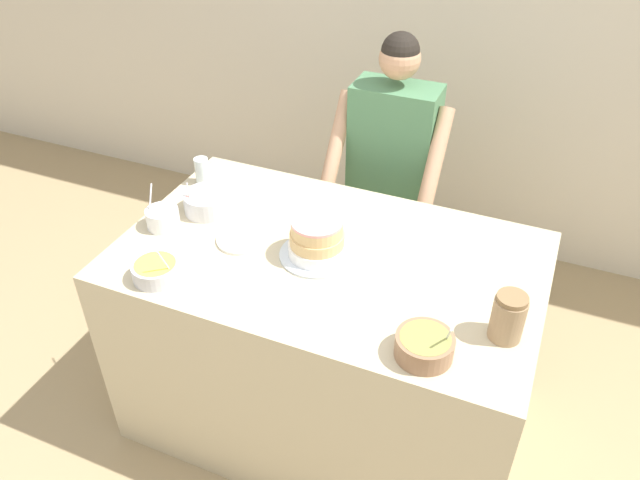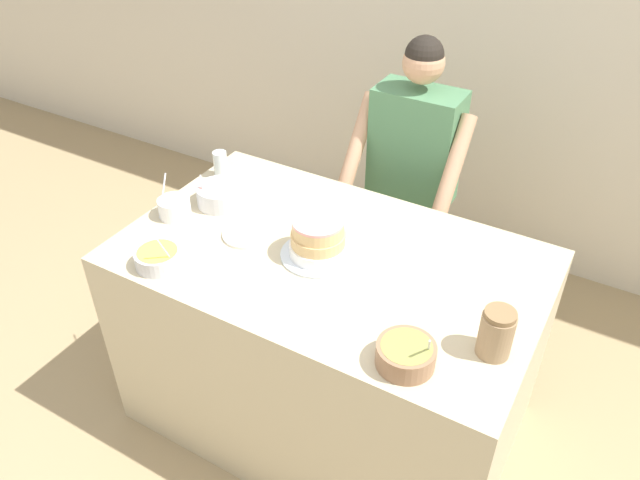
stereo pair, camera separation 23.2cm
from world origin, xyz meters
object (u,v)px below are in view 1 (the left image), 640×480
cake (317,240)px  frosting_bowl_yellow (156,270)px  frosting_bowl_pink (207,201)px  drinking_glass (202,171)px  person_baker (391,162)px  stoneware_jar (508,317)px  ceramic_plate (242,239)px  frosting_bowl_white (163,217)px  frosting_bowl_olive (424,345)px

cake → frosting_bowl_yellow: bearing=-144.4°
frosting_bowl_pink → drinking_glass: 0.24m
frosting_bowl_pink → person_baker: bearing=52.3°
drinking_glass → stoneware_jar: 1.50m
stoneware_jar → person_baker: bearing=124.9°
frosting_bowl_yellow → drinking_glass: 0.68m
person_baker → ceramic_plate: bearing=-111.2°
frosting_bowl_yellow → drinking_glass: bearing=107.2°
frosting_bowl_white → person_baker: bearing=53.3°
person_baker → stoneware_jar: 1.24m
person_baker → cake: person_baker is taller
person_baker → frosting_bowl_white: person_baker is taller
frosting_bowl_white → frosting_bowl_yellow: size_ratio=0.98×
drinking_glass → ceramic_plate: drinking_glass is taller
frosting_bowl_pink → frosting_bowl_yellow: (0.06, -0.46, -0.01)m
ceramic_plate → stoneware_jar: 1.06m
frosting_bowl_pink → frosting_bowl_olive: (1.06, -0.45, -0.00)m
frosting_bowl_white → stoneware_jar: bearing=-3.9°
cake → stoneware_jar: (0.74, -0.16, 0.01)m
frosting_bowl_yellow → ceramic_plate: (0.18, 0.32, -0.03)m
cake → ceramic_plate: cake is taller
frosting_bowl_pink → frosting_bowl_white: bearing=-122.2°
stoneware_jar → cake: bearing=167.8°
ceramic_plate → frosting_bowl_pink: bearing=150.5°
drinking_glass → stoneware_jar: (1.43, -0.46, 0.02)m
frosting_bowl_olive → stoneware_jar: 0.29m
frosting_bowl_pink → ceramic_plate: bearing=-29.5°
cake → stoneware_jar: size_ratio=1.68×
cake → stoneware_jar: bearing=-12.2°
drinking_glass → frosting_bowl_pink: bearing=-53.3°
cake → frosting_bowl_yellow: 0.60m
drinking_glass → cake: bearing=-23.2°
frosting_bowl_white → frosting_bowl_olive: bearing=-13.4°
person_baker → frosting_bowl_pink: 0.95m
frosting_bowl_pink → frosting_bowl_yellow: 0.46m
frosting_bowl_yellow → stoneware_jar: size_ratio=1.02×
person_baker → ceramic_plate: 0.95m
ceramic_plate → drinking_glass: bearing=139.4°
frosting_bowl_white → stoneware_jar: size_ratio=1.00×
frosting_bowl_pink → drinking_glass: frosting_bowl_pink is taller
frosting_bowl_olive → drinking_glass: frosting_bowl_olive is taller
frosting_bowl_yellow → drinking_glass: (-0.20, 0.65, 0.03)m
frosting_bowl_pink → drinking_glass: bearing=126.7°
frosting_bowl_olive → ceramic_plate: size_ratio=0.93×
person_baker → stoneware_jar: person_baker is taller
person_baker → frosting_bowl_pink: size_ratio=7.75×
drinking_glass → ceramic_plate: bearing=-40.6°
person_baker → frosting_bowl_white: 1.15m
cake → frosting_bowl_yellow: (-0.49, -0.35, -0.04)m
person_baker → cake: bearing=-92.0°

